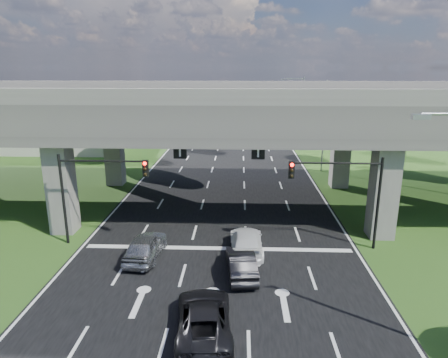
# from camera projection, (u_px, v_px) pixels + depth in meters

# --- Properties ---
(ground) EXTENTS (160.00, 160.00, 0.00)m
(ground) POSITION_uv_depth(u_px,v_px,m) (215.00, 276.00, 22.25)
(ground) COLOR #2B4E19
(ground) RESTS_ON ground
(road) EXTENTS (18.00, 120.00, 0.03)m
(road) POSITION_uv_depth(u_px,v_px,m) (223.00, 213.00, 31.87)
(road) COLOR black
(road) RESTS_ON ground
(overpass) EXTENTS (80.00, 15.00, 10.00)m
(overpass) POSITION_uv_depth(u_px,v_px,m) (224.00, 111.00, 31.67)
(overpass) COLOR #3A3735
(overpass) RESTS_ON ground
(warehouse) EXTENTS (20.00, 10.00, 4.00)m
(warehouse) POSITION_uv_depth(u_px,v_px,m) (47.00, 135.00, 56.42)
(warehouse) COLOR #9E9E99
(warehouse) RESTS_ON ground
(signal_right) EXTENTS (5.76, 0.54, 6.00)m
(signal_right) POSITION_uv_depth(u_px,v_px,m) (345.00, 186.00, 24.61)
(signal_right) COLOR black
(signal_right) RESTS_ON ground
(signal_left) EXTENTS (5.76, 0.54, 6.00)m
(signal_left) POSITION_uv_depth(u_px,v_px,m) (95.00, 183.00, 25.23)
(signal_left) COLOR black
(signal_left) RESTS_ON ground
(streetlight_far) EXTENTS (3.38, 0.25, 10.00)m
(streetlight_far) POSITION_uv_depth(u_px,v_px,m) (321.00, 119.00, 43.38)
(streetlight_far) COLOR gray
(streetlight_far) RESTS_ON ground
(streetlight_beyond) EXTENTS (3.38, 0.25, 10.00)m
(streetlight_beyond) POSITION_uv_depth(u_px,v_px,m) (300.00, 106.00, 58.77)
(streetlight_beyond) COLOR gray
(streetlight_beyond) RESTS_ON ground
(tree_left_near) EXTENTS (4.50, 4.50, 7.80)m
(tree_left_near) POSITION_uv_depth(u_px,v_px,m) (109.00, 125.00, 46.53)
(tree_left_near) COLOR black
(tree_left_near) RESTS_ON ground
(tree_left_mid) EXTENTS (3.91, 3.90, 6.76)m
(tree_left_mid) POSITION_uv_depth(u_px,v_px,m) (107.00, 121.00, 54.52)
(tree_left_mid) COLOR black
(tree_left_mid) RESTS_ON ground
(tree_left_far) EXTENTS (4.80, 4.80, 8.32)m
(tree_left_far) POSITION_uv_depth(u_px,v_px,m) (148.00, 108.00, 61.80)
(tree_left_far) COLOR black
(tree_left_far) RESTS_ON ground
(tree_right_near) EXTENTS (4.20, 4.20, 7.28)m
(tree_right_near) POSITION_uv_depth(u_px,v_px,m) (338.00, 126.00, 47.48)
(tree_right_near) COLOR black
(tree_right_near) RESTS_ON ground
(tree_right_mid) EXTENTS (3.91, 3.90, 6.76)m
(tree_right_mid) POSITION_uv_depth(u_px,v_px,m) (347.00, 121.00, 55.14)
(tree_right_mid) COLOR black
(tree_right_mid) RESTS_ON ground
(tree_right_far) EXTENTS (4.50, 4.50, 7.80)m
(tree_right_far) POSITION_uv_depth(u_px,v_px,m) (308.00, 110.00, 62.83)
(tree_right_far) COLOR black
(tree_right_far) RESTS_ON ground
(car_silver) EXTENTS (2.11, 4.65, 1.55)m
(car_silver) POSITION_uv_depth(u_px,v_px,m) (146.00, 246.00, 24.15)
(car_silver) COLOR #93959A
(car_silver) RESTS_ON road
(car_dark) EXTENTS (1.90, 4.35, 1.39)m
(car_dark) POSITION_uv_depth(u_px,v_px,m) (241.00, 263.00, 22.17)
(car_dark) COLOR black
(car_dark) RESTS_ON road
(car_white) EXTENTS (2.09, 4.96, 1.43)m
(car_white) POSITION_uv_depth(u_px,v_px,m) (246.00, 242.00, 24.87)
(car_white) COLOR silver
(car_white) RESTS_ON road
(car_trailing) EXTENTS (2.79, 5.26, 1.41)m
(car_trailing) POSITION_uv_depth(u_px,v_px,m) (204.00, 318.00, 17.35)
(car_trailing) COLOR black
(car_trailing) RESTS_ON road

